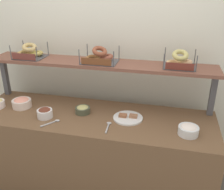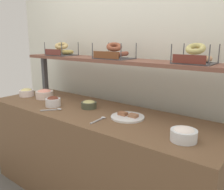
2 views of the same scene
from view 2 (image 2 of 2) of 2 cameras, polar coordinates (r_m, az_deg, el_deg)
name	(u,v)px [view 2 (image 2 of 2)]	position (r m, az deg, el deg)	size (l,w,h in m)	color
back_wall	(131,65)	(2.43, 4.58, 7.16)	(3.41, 0.06, 2.40)	silver
deli_counter	(96,156)	(2.23, -3.89, -14.29)	(2.21, 0.70, 0.85)	brown
shelf_riser_left	(45,74)	(2.97, -15.72, 4.91)	(0.05, 0.05, 0.40)	#4C4C51
upper_shelf	(114,60)	(2.19, 0.52, 8.26)	(2.17, 0.32, 0.03)	brown
bowl_lox_spread	(45,94)	(2.59, -15.76, 0.28)	(0.18, 0.18, 0.10)	silver
bowl_chocolate_spread	(53,101)	(2.26, -13.87, -1.48)	(0.14, 0.14, 0.09)	silver
bowl_hummus	(89,104)	(2.15, -5.52, -2.21)	(0.14, 0.14, 0.07)	#464C39
bowl_cream_cheese	(184,134)	(1.53, 16.72, -8.89)	(0.16, 0.16, 0.09)	white
bowl_egg_salad	(27,92)	(2.75, -19.68, 0.62)	(0.15, 0.15, 0.08)	white
serving_plate_white	(128,117)	(1.89, 3.73, -5.18)	(0.26, 0.26, 0.04)	white
serving_spoon_near_plate	(55,109)	(2.14, -13.50, -3.36)	(0.12, 0.15, 0.01)	#B7B7BC
serving_spoon_by_edge	(100,119)	(1.84, -2.79, -5.72)	(0.04, 0.18, 0.01)	#B7B7BC
bagel_basket_sesame	(61,51)	(2.67, -11.96, 10.25)	(0.28, 0.26, 0.14)	#4C4C51
bagel_basket_cinnamon_raisin	(114,53)	(2.18, 0.43, 9.90)	(0.33, 0.25, 0.15)	#4C4C51
bagel_basket_plain	(195,57)	(1.85, 19.06, 8.56)	(0.28, 0.26, 0.15)	#4C4C51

